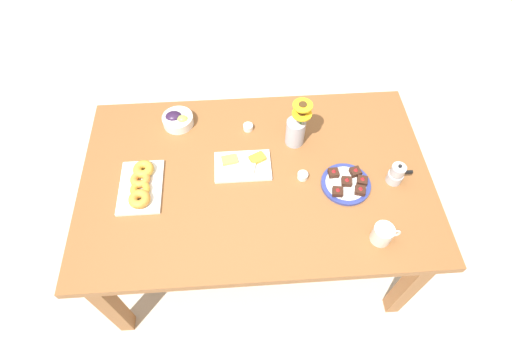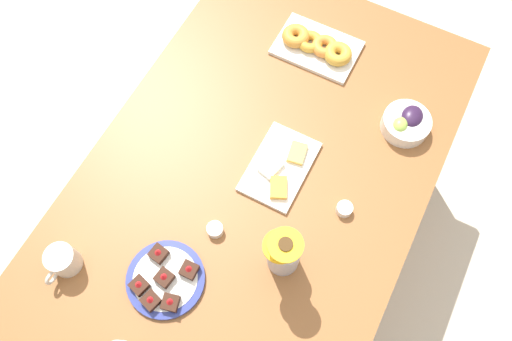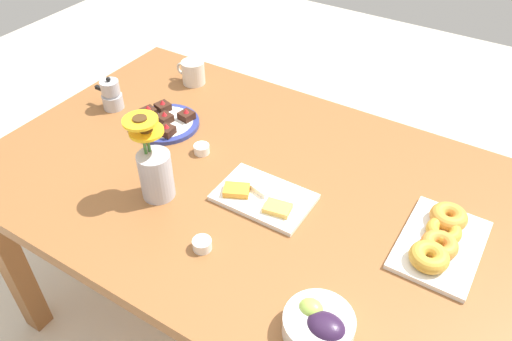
# 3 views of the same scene
# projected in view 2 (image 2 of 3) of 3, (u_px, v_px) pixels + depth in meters

# --- Properties ---
(ground_plane) EXTENTS (6.00, 6.00, 0.00)m
(ground_plane) POSITION_uv_depth(u_px,v_px,m) (256.00, 241.00, 2.21)
(ground_plane) COLOR beige
(dining_table) EXTENTS (1.60, 1.00, 0.74)m
(dining_table) POSITION_uv_depth(u_px,v_px,m) (256.00, 186.00, 1.61)
(dining_table) COLOR brown
(dining_table) RESTS_ON ground_plane
(coffee_mug) EXTENTS (0.12, 0.08, 0.09)m
(coffee_mug) POSITION_uv_depth(u_px,v_px,m) (63.00, 260.00, 1.38)
(coffee_mug) COLOR beige
(coffee_mug) RESTS_ON dining_table
(grape_bowl) EXTENTS (0.15, 0.15, 0.07)m
(grape_bowl) POSITION_uv_depth(u_px,v_px,m) (406.00, 123.00, 1.57)
(grape_bowl) COLOR white
(grape_bowl) RESTS_ON dining_table
(cheese_platter) EXTENTS (0.26, 0.17, 0.03)m
(cheese_platter) POSITION_uv_depth(u_px,v_px,m) (280.00, 167.00, 1.53)
(cheese_platter) COLOR white
(cheese_platter) RESTS_ON dining_table
(croissant_platter) EXTENTS (0.19, 0.28, 0.05)m
(croissant_platter) POSITION_uv_depth(u_px,v_px,m) (317.00, 46.00, 1.70)
(croissant_platter) COLOR white
(croissant_platter) RESTS_ON dining_table
(jam_cup_honey) EXTENTS (0.05, 0.05, 0.03)m
(jam_cup_honey) POSITION_uv_depth(u_px,v_px,m) (344.00, 209.00, 1.47)
(jam_cup_honey) COLOR white
(jam_cup_honey) RESTS_ON dining_table
(jam_cup_berry) EXTENTS (0.05, 0.05, 0.03)m
(jam_cup_berry) POSITION_uv_depth(u_px,v_px,m) (215.00, 229.00, 1.45)
(jam_cup_berry) COLOR white
(jam_cup_berry) RESTS_ON dining_table
(dessert_plate) EXTENTS (0.22, 0.22, 0.05)m
(dessert_plate) POSITION_uv_depth(u_px,v_px,m) (165.00, 280.00, 1.39)
(dessert_plate) COLOR navy
(dessert_plate) RESTS_ON dining_table
(flower_vase) EXTENTS (0.11, 0.10, 0.25)m
(flower_vase) POSITION_uv_depth(u_px,v_px,m) (284.00, 254.00, 1.34)
(flower_vase) COLOR #B2B2BC
(flower_vase) RESTS_ON dining_table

